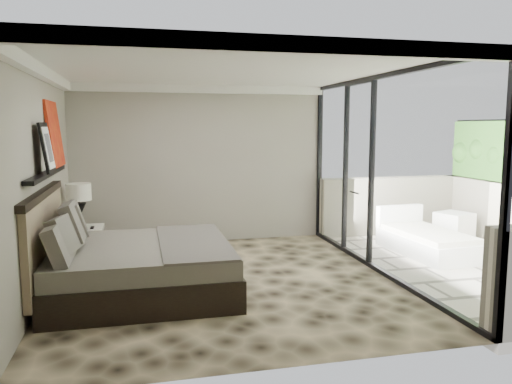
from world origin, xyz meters
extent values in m
plane|color=black|center=(0.00, 0.00, 0.00)|extent=(5.00, 5.00, 0.00)
cube|color=silver|center=(0.00, 0.00, 2.79)|extent=(4.50, 5.00, 0.02)
cube|color=gray|center=(0.00, 2.49, 1.40)|extent=(4.50, 0.02, 2.80)
cube|color=gray|center=(-2.24, 0.00, 1.40)|extent=(0.02, 5.00, 2.80)
cube|color=white|center=(2.25, 0.00, 1.40)|extent=(0.08, 5.00, 2.80)
cube|color=#BCB2A0|center=(3.75, 0.00, -0.06)|extent=(3.00, 5.00, 0.12)
cube|color=black|center=(-2.18, 0.10, 1.50)|extent=(0.12, 2.20, 0.05)
cube|color=black|center=(-1.07, -0.16, 0.19)|extent=(2.21, 2.10, 0.38)
cube|color=#615C51|center=(-1.07, -0.16, 0.49)|extent=(2.15, 2.04, 0.23)
cube|color=#48453E|center=(-0.43, -0.16, 0.62)|extent=(0.84, 2.08, 0.03)
cube|color=#7C684F|center=(-2.20, -0.16, 0.74)|extent=(0.08, 2.20, 1.05)
cube|color=black|center=(-1.94, 1.63, 0.29)|extent=(0.76, 0.76, 0.58)
cone|color=black|center=(-1.99, 1.59, 0.62)|extent=(0.22, 0.22, 0.19)
cone|color=black|center=(-1.99, 1.59, 0.81)|extent=(0.22, 0.22, 0.19)
cylinder|color=white|center=(-1.99, 1.59, 1.08)|extent=(0.38, 0.38, 0.26)
cube|color=red|center=(-2.19, 0.93, 1.97)|extent=(0.13, 0.90, 0.90)
cube|color=black|center=(-2.14, -0.04, 1.82)|extent=(0.11, 0.50, 0.60)
cube|color=white|center=(4.45, 1.40, 0.27)|extent=(0.68, 0.68, 0.53)
cube|color=white|center=(3.48, 0.72, 0.15)|extent=(0.99, 1.80, 0.31)
cube|color=white|center=(3.48, 0.72, 0.35)|extent=(0.93, 1.69, 0.09)
cube|color=white|center=(3.43, 1.53, 0.50)|extent=(0.88, 0.19, 0.38)
camera|label=1|loc=(-1.08, -6.41, 2.07)|focal=35.00mm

